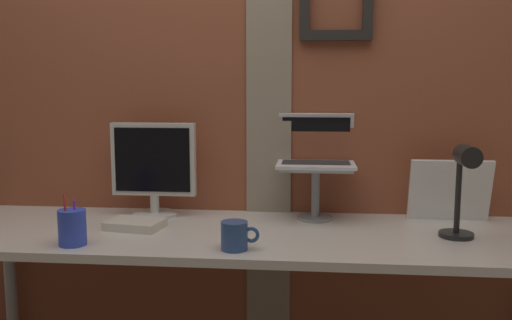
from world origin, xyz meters
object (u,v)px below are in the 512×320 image
at_px(monitor, 154,165).
at_px(desk_lamp, 463,182).
at_px(pen_cup, 72,227).
at_px(laptop, 316,151).
at_px(coffee_mug, 235,236).
at_px(whiteboard_panel, 450,190).

relative_size(monitor, desk_lamp, 1.14).
bearing_deg(pen_cup, monitor, 70.41).
height_order(laptop, pen_cup, laptop).
bearing_deg(coffee_mug, whiteboard_panel, 30.75).
bearing_deg(coffee_mug, desk_lamp, 13.02).
xyz_separation_m(monitor, coffee_mug, (0.39, -0.44, -0.16)).
bearing_deg(desk_lamp, pen_cup, -172.37).
height_order(desk_lamp, coffee_mug, desk_lamp).
xyz_separation_m(laptop, whiteboard_panel, (0.52, -0.03, -0.15)).
relative_size(desk_lamp, pen_cup, 1.90).
bearing_deg(desk_lamp, laptop, 146.44).
relative_size(laptop, pen_cup, 1.74).
bearing_deg(whiteboard_panel, pen_cup, -160.69).
relative_size(whiteboard_panel, desk_lamp, 0.94).
bearing_deg(monitor, pen_cup, -109.59).
height_order(laptop, whiteboard_panel, laptop).
distance_m(laptop, coffee_mug, 0.61).
height_order(whiteboard_panel, pen_cup, whiteboard_panel).
distance_m(monitor, pen_cup, 0.49).
bearing_deg(pen_cup, coffee_mug, 0.01).
bearing_deg(whiteboard_panel, coffee_mug, -149.25).
height_order(monitor, whiteboard_panel, monitor).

